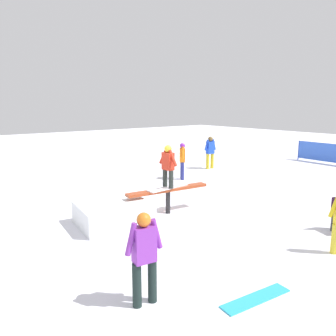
{
  "coord_description": "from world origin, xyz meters",
  "views": [
    {
      "loc": [
        -5.66,
        -7.25,
        3.15
      ],
      "look_at": [
        0.0,
        0.0,
        1.35
      ],
      "focal_mm": 35.0,
      "sensor_mm": 36.0,
      "label": 1
    }
  ],
  "objects": [
    {
      "name": "bystander_purple",
      "position": [
        -3.03,
        -3.29,
        0.86
      ],
      "size": [
        0.65,
        0.26,
        1.53
      ],
      "rotation": [
        0.0,
        0.0,
        3.01
      ],
      "color": "#1A2927",
      "rests_on": "ground"
    },
    {
      "name": "rail_feature",
      "position": [
        0.0,
        0.0,
        0.64
      ],
      "size": [
        2.6,
        0.58,
        0.75
      ],
      "rotation": [
        0.0,
        0.0,
        -0.12
      ],
      "color": "black",
      "rests_on": "ground"
    },
    {
      "name": "main_rider_on_rail",
      "position": [
        0.0,
        0.0,
        1.37
      ],
      "size": [
        1.37,
        0.74,
        1.26
      ],
      "rotation": [
        0.0,
        0.0,
        0.06
      ],
      "color": "white",
      "rests_on": "rail_feature"
    },
    {
      "name": "bystander_blue",
      "position": [
        5.83,
        4.08,
        0.9
      ],
      "size": [
        0.72,
        0.26,
        1.6
      ],
      "rotation": [
        0.0,
        0.0,
        3.05
      ],
      "color": "gold",
      "rests_on": "ground"
    },
    {
      "name": "bystander_orange",
      "position": [
        3.23,
        3.15,
        0.87
      ],
      "size": [
        0.45,
        0.56,
        1.55
      ],
      "rotation": [
        0.0,
        0.0,
        0.93
      ],
      "color": "navy",
      "rests_on": "ground"
    },
    {
      "name": "loose_snowboard_cyan",
      "position": [
        -1.53,
        -4.31,
        0.01
      ],
      "size": [
        1.36,
        0.44,
        0.02
      ],
      "primitive_type": "cube",
      "rotation": [
        0.0,
        0.0,
        6.16
      ],
      "color": "#2CB3D5",
      "rests_on": "ground"
    },
    {
      "name": "ground_plane",
      "position": [
        0.0,
        0.0,
        0.0
      ],
      "size": [
        60.0,
        60.0,
        0.0
      ],
      "primitive_type": "plane",
      "color": "white"
    },
    {
      "name": "snow_kicker_ramp",
      "position": [
        -1.69,
        0.2,
        0.29
      ],
      "size": [
        1.96,
        1.7,
        0.58
      ],
      "primitive_type": "cube",
      "rotation": [
        0.0,
        0.0,
        -0.12
      ],
      "color": "white",
      "rests_on": "ground"
    }
  ]
}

